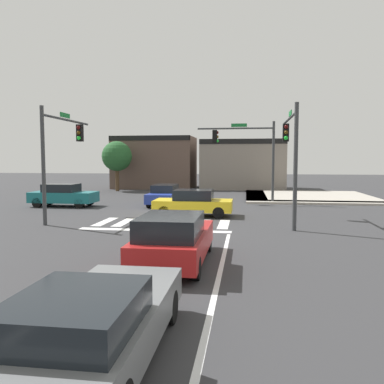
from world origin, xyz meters
TOP-DOWN VIEW (x-y plane):
  - ground_plane at (0.00, 0.00)m, footprint 120.00×120.00m
  - crosswalk_near at (0.00, -4.50)m, footprint 6.40×2.69m
  - lane_markings at (1.06, -12.74)m, footprint 6.80×24.25m
  - bike_detector_marking at (1.95, -9.21)m, footprint 0.94×0.94m
  - curb_corner_northeast at (8.49, 9.42)m, footprint 10.00×10.60m
  - storefront_row at (-1.20, 18.92)m, footprint 17.91×5.94m
  - traffic_signal_southeast at (6.08, -3.68)m, footprint 0.32×5.67m
  - traffic_signal_southwest at (-5.39, -3.97)m, footprint 0.32×5.38m
  - traffic_signal_northeast at (3.98, 5.06)m, footprint 5.43×0.32m
  - car_red at (1.90, -11.93)m, footprint 1.86×4.70m
  - car_blue at (-1.47, 3.01)m, footprint 1.71×4.68m
  - car_yellow at (1.13, -1.86)m, footprint 4.26×1.92m
  - car_gray at (1.79, -17.78)m, footprint 1.80×4.54m
  - car_teal at (-7.93, 1.26)m, footprint 4.20×1.85m
  - roadside_tree at (-8.50, 14.00)m, footprint 2.91×2.91m

SIDE VIEW (x-z plane):
  - ground_plane at x=0.00m, z-range 0.00..0.00m
  - bike_detector_marking at x=1.95m, z-range 0.00..0.01m
  - crosswalk_near at x=0.00m, z-range 0.00..0.01m
  - lane_markings at x=1.06m, z-range 0.00..0.01m
  - curb_corner_northeast at x=8.49m, z-range 0.00..0.15m
  - car_gray at x=1.79m, z-range 0.01..1.35m
  - car_blue at x=-1.47m, z-range 0.01..1.40m
  - car_yellow at x=1.13m, z-range 0.01..1.44m
  - car_teal at x=-7.93m, z-range 0.01..1.50m
  - car_red at x=1.90m, z-range 0.00..1.54m
  - storefront_row at x=-1.20m, z-range -0.08..5.42m
  - roadside_tree at x=-8.50m, z-range 0.94..5.80m
  - traffic_signal_southeast at x=6.08m, z-range 1.11..6.62m
  - traffic_signal_southwest at x=-5.39m, z-range 1.10..6.67m
  - traffic_signal_northeast at x=3.98m, z-range 1.10..6.84m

